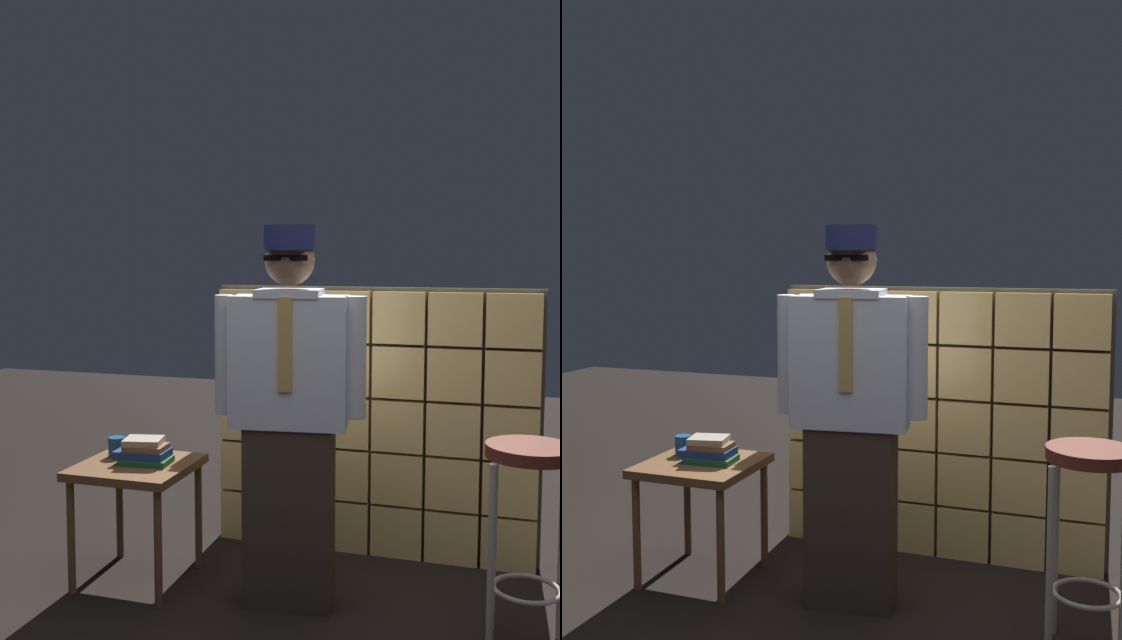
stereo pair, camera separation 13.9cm
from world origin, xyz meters
TOP-DOWN VIEW (x-y plane):
  - glass_block_wall at (0.00, 1.14)m, footprint 1.68×0.10m
  - standing_person at (-0.23, 0.44)m, footprint 0.67×0.31m
  - bar_stool at (0.77, 0.35)m, footprint 0.34×0.34m
  - side_table at (-1.00, 0.46)m, footprint 0.52×0.52m
  - book_stack at (-0.96, 0.47)m, footprint 0.27×0.18m
  - coffee_mug at (-1.14, 0.54)m, footprint 0.13×0.08m

SIDE VIEW (x-z plane):
  - side_table at x=-1.00m, z-range 0.21..0.78m
  - bar_stool at x=0.77m, z-range 0.20..1.02m
  - coffee_mug at x=-1.14m, z-range 0.57..0.67m
  - book_stack at x=-0.96m, z-range 0.57..0.69m
  - glass_block_wall at x=0.00m, z-range -0.02..1.39m
  - standing_person at x=-0.23m, z-range 0.04..1.71m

